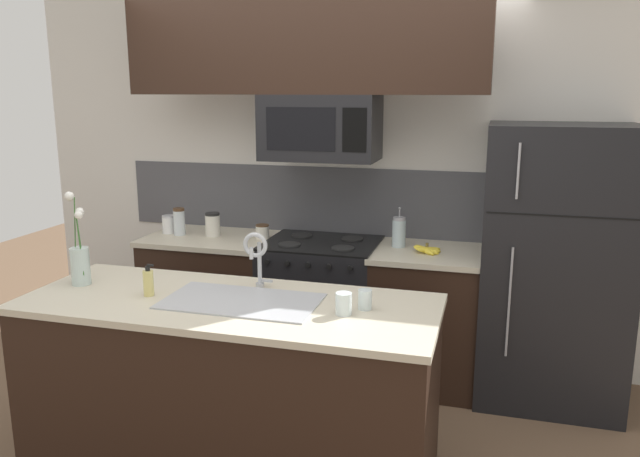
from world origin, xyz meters
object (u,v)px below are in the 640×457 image
Objects in this scene: stove_range at (321,306)px; microwave at (321,128)px; french_press at (399,232)px; flower_vase at (80,262)px; storage_jar_short at (213,224)px; dish_soap_bottle at (148,282)px; storage_jar_squat at (262,232)px; sink_faucet at (256,252)px; storage_jar_tall at (169,224)px; banana_bunch at (427,250)px; drinking_glass at (344,304)px; refrigerator at (554,265)px; storage_jar_medium at (179,222)px; spare_glass at (365,299)px.

microwave is (0.00, -0.02, 1.23)m from stove_range.
flower_vase is (-1.51, -1.27, 0.02)m from french_press.
storage_jar_short is 1.33m from dish_soap_bottle.
flower_vase reaches higher than storage_jar_squat.
flower_vase is at bearing -169.31° from sink_faucet.
storage_jar_tall is at bearing -178.25° from french_press.
sink_faucet reaches higher than banana_bunch.
storage_jar_short is at bearing 134.42° from drinking_glass.
storage_jar_tall is 1.87m from banana_bunch.
banana_bunch is (-0.77, -0.08, 0.07)m from refrigerator.
refrigerator is at bearing 32.73° from dish_soap_bottle.
dish_soap_bottle is at bearing -94.72° from storage_jar_squat.
microwave is at bearing 110.20° from drinking_glass.
storage_jar_medium is 1.96× the size of storage_jar_squat.
dish_soap_bottle is (-0.55, -1.29, 0.52)m from stove_range.
spare_glass is (1.09, 0.10, -0.02)m from dish_soap_bottle.
microwave is 1.69m from flower_vase.
storage_jar_short is 1.61× the size of drinking_glass.
microwave is at bearing 50.19° from flower_vase.
drinking_glass is (1.62, -1.29, -0.01)m from storage_jar_tall.
sink_faucet is at bearing 166.13° from spare_glass.
banana_bunch is (1.87, -0.07, -0.04)m from storage_jar_tall.
storage_jar_medium is 2.03× the size of spare_glass.
storage_jar_tall is at bearing 144.84° from spare_glass.
flower_vase is at bearing -145.94° from banana_bunch.
refrigerator is 10.38× the size of storage_jar_short.
storage_jar_medium is 1.17× the size of storage_jar_short.
storage_jar_tall is 1.36× the size of spare_glass.
refrigerator is 5.66× the size of sink_faucet.
spare_glass is at bearing -36.17° from storage_jar_medium.
storage_jar_tall is at bearing 178.51° from microwave.
drinking_glass is 1.46m from flower_vase.
dish_soap_bottle is 0.46m from flower_vase.
storage_jar_short is (0.24, 0.03, -0.01)m from storage_jar_medium.
storage_jar_short is 1.52m from banana_bunch.
drinking_glass is at bearing -39.82° from storage_jar_medium.
stove_range is 0.54× the size of refrigerator.
flower_vase reaches higher than spare_glass.
dish_soap_bottle is at bearing -179.91° from drinking_glass.
spare_glass is at bearing 1.03° from flower_vase.
refrigerator reaches higher than storage_jar_squat.
flower_vase is (-0.99, -1.19, -0.66)m from microwave.
storage_jar_squat is at bearing 109.51° from sink_faucet.
storage_jar_medium is (-2.54, -0.04, 0.14)m from refrigerator.
microwave reaches higher than storage_jar_short.
storage_jar_medium is 0.62m from storage_jar_squat.
storage_jar_medium is 1.98m from spare_glass.
french_press reaches higher than storage_jar_medium.
french_press is (1.57, 0.08, 0.00)m from storage_jar_medium.
dish_soap_bottle is at bearing -113.37° from microwave.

